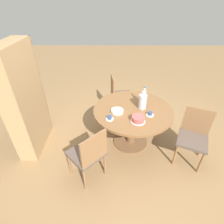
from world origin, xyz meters
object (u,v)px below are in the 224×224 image
Objects in this scene: cake_main at (138,119)px; cup_a at (110,118)px; bookshelf at (27,103)px; cup_b at (150,114)px; water_bottle at (144,97)px; chair_c at (119,94)px; chair_a at (89,154)px; chair_b at (193,136)px; coffee_pot at (143,101)px.

cup_a is at bearing 82.88° from cake_main.
cup_b is at bearing 85.71° from bookshelf.
water_bottle is at bearing 11.34° from cup_b.
cake_main is (-1.26, -0.23, 0.29)m from chair_c.
cup_b is (0.10, -0.61, 0.00)m from cup_a.
water_bottle is 0.50m from cake_main.
chair_a is at bearing 136.52° from water_bottle.
cup_a is (-1.21, 0.17, 0.27)m from chair_c.
bookshelf is at bearing 95.55° from water_bottle.
bookshelf reaches higher than chair_c.
chair_b is 0.92m from coffee_pot.
chair_a is at bearing 121.72° from cup_b.
chair_b is 1.00× the size of chair_c.
water_bottle is 2.72× the size of cup_a.
chair_a is 1.07m from cup_b.
chair_c is (1.65, -0.45, 0.00)m from chair_a.
chair_c is at bearing 154.99° from chair_b.
water_bottle is at bearing -162.76° from chair_c.
bookshelf reaches higher than water_bottle.
bookshelf is (0.32, 2.54, 0.37)m from chair_b.
chair_c is 1.31m from cake_main.
bookshelf is 14.89× the size of cup_a.
chair_b is (0.37, -1.54, 0.00)m from chair_a.
chair_a is at bearing 148.00° from cup_a.
water_bottle reaches higher than cup_a.
chair_a is at bearing 119.88° from cake_main.
cup_a is (-0.24, -1.28, -0.10)m from bookshelf.
coffee_pot is at bearing 179.22° from chair_a.
coffee_pot is 0.12m from water_bottle.
cup_a is (-0.30, 0.51, -0.10)m from coffee_pot.
cake_main is at bearing -156.91° from chair_b.
bookshelf reaches higher than chair_a.
chair_a is 1.25m from water_bottle.
cup_b is (0.55, -0.88, 0.27)m from chair_a.
chair_a is 0.84m from cake_main.
cup_a is at bearing -158.69° from chair_b.
bookshelf reaches higher than cake_main.
bookshelf is at bearing -78.67° from chair_a.
cake_main is at bearing -177.48° from chair_c.
coffee_pot reaches higher than cup_b.
water_bottle is (-0.79, -0.37, 0.37)m from chair_c.
coffee_pot reaches higher than chair_a.
chair_c is 1.78m from bookshelf.
water_bottle is (0.12, -0.03, 0.00)m from coffee_pot.
chair_b is 2.59m from bookshelf.
bookshelf is at bearing 91.92° from coffee_pot.
chair_b is at bearing 82.83° from bookshelf.
coffee_pot is 0.38m from cake_main.
cup_a is at bearing 120.76° from coffee_pot.
water_bottle is at bearing 95.55° from bookshelf.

